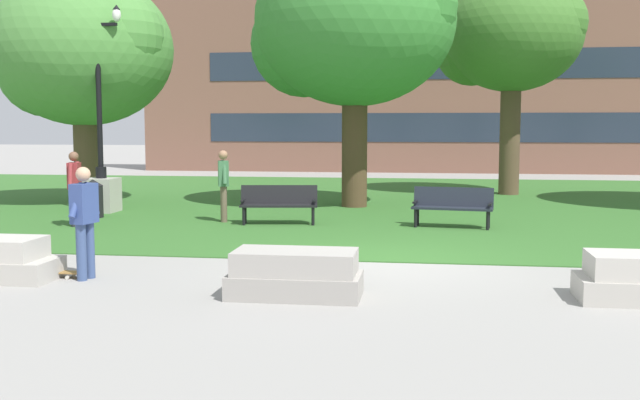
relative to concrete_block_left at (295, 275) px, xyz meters
name	(u,v)px	position (x,y,z in m)	size (l,w,h in m)	color
ground_plane	(389,263)	(1.14, 2.70, -0.31)	(140.00, 140.00, 0.00)	gray
grass_lawn	(406,202)	(1.14, 12.70, -0.30)	(40.00, 20.00, 0.02)	#336628
concrete_block_left	(295,275)	(0.00, 0.00, 0.00)	(1.80, 0.90, 0.64)	#9E9991
person_skateboarder	(84,216)	(-3.34, 0.68, 0.66)	(0.31, 0.61, 1.71)	#384C7A
skateboard	(57,272)	(-3.85, 0.74, -0.22)	(1.02, 0.25, 0.14)	olive
park_bench_near_left	(453,204)	(2.34, 7.22, 0.23)	(1.86, 0.78, 0.90)	#1E232D
park_bench_near_right	(279,202)	(-1.67, 7.22, 0.23)	(1.86, 0.78, 0.90)	black
lamp_post_left	(101,171)	(-6.83, 8.94, 0.80)	(1.32, 0.80, 5.41)	#ADA89E
tree_near_left	(353,24)	(-0.36, 11.22, 4.83)	(5.87, 5.59, 7.58)	#4C3823
tree_far_left	(81,52)	(-8.26, 10.97, 4.14)	(5.47, 5.21, 6.71)	brown
tree_near_right	(511,35)	(4.40, 15.70, 4.96)	(4.81, 4.58, 7.29)	brown
trash_bin	(93,198)	(-6.51, 7.74, 0.20)	(0.49, 0.49, 0.96)	black
person_bystander_near_lawn	(223,182)	(-3.06, 7.43, 0.68)	(0.35, 0.61, 1.71)	brown
person_bystander_far_lawn	(75,184)	(-6.21, 6.16, 0.68)	(0.32, 0.85, 1.71)	#28282D
building_facade_distant	(422,67)	(1.42, 27.19, 4.83)	(27.89, 1.03, 10.30)	brown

